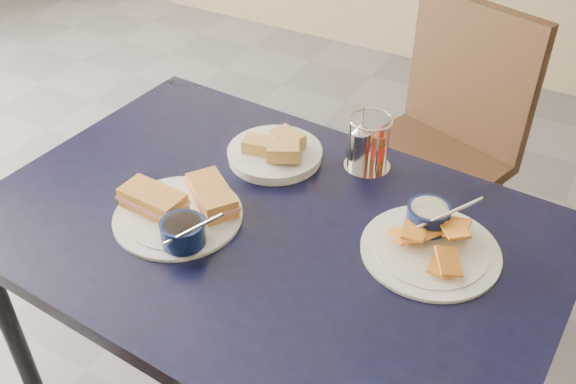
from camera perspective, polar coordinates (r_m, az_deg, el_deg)
The scene contains 6 objects.
dining_table at distance 1.40m, azimuth -1.88°, elevation -4.92°, with size 1.25×0.88×0.75m.
chair_far at distance 2.12m, azimuth 13.07°, elevation 5.47°, with size 0.55×0.54×0.93m.
sandwich_plate at distance 1.37m, azimuth -9.48°, elevation -1.60°, with size 0.30×0.28×0.12m.
plantain_plate at distance 1.33m, azimuth 12.53°, elevation -3.98°, with size 0.28×0.28×0.12m.
bread_basket at distance 1.53m, azimuth -1.13°, elevation 3.56°, with size 0.22×0.22×0.07m.
condiment_caddy at distance 1.50m, azimuth 7.03°, elevation 4.05°, with size 0.11×0.11×0.14m.
Camera 1 is at (0.76, -0.75, 1.64)m, focal length 40.00 mm.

